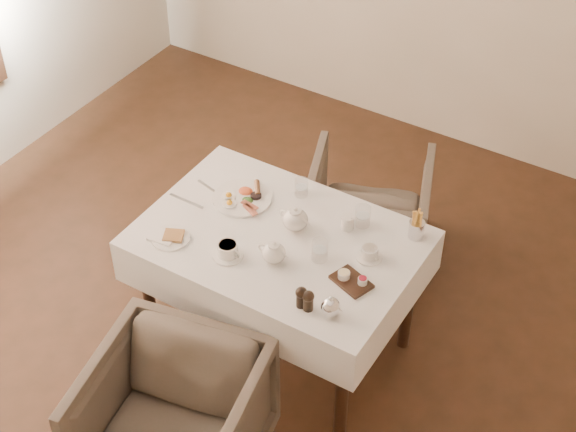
# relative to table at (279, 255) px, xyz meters

# --- Properties ---
(table) EXTENTS (1.28, 0.88, 0.75)m
(table) POSITION_rel_table_xyz_m (0.00, 0.00, 0.00)
(table) COLOR black
(table) RESTS_ON ground
(armchair_near) EXTENTS (0.83, 0.85, 0.66)m
(armchair_near) POSITION_rel_table_xyz_m (-0.00, -0.85, -0.31)
(armchair_near) COLOR brown
(armchair_near) RESTS_ON ground
(armchair_far) EXTENTS (0.84, 0.85, 0.61)m
(armchair_far) POSITION_rel_table_xyz_m (0.05, 0.86, -0.33)
(armchair_far) COLOR brown
(armchair_far) RESTS_ON ground
(breakfast_plate) EXTENTS (0.29, 0.29, 0.04)m
(breakfast_plate) POSITION_rel_table_xyz_m (-0.29, 0.14, 0.13)
(breakfast_plate) COLOR white
(breakfast_plate) RESTS_ON table
(side_plate) EXTENTS (0.18, 0.18, 0.02)m
(side_plate) POSITION_rel_table_xyz_m (-0.42, -0.27, 0.12)
(side_plate) COLOR white
(side_plate) RESTS_ON table
(teapot_centre) EXTENTS (0.17, 0.13, 0.13)m
(teapot_centre) POSITION_rel_table_xyz_m (0.04, 0.09, 0.18)
(teapot_centre) COLOR white
(teapot_centre) RESTS_ON table
(teapot_front) EXTENTS (0.15, 0.12, 0.12)m
(teapot_front) POSITION_rel_table_xyz_m (0.07, -0.15, 0.18)
(teapot_front) COLOR white
(teapot_front) RESTS_ON table
(creamer) EXTENTS (0.07, 0.07, 0.07)m
(creamer) POSITION_rel_table_xyz_m (0.24, 0.22, 0.15)
(creamer) COLOR white
(creamer) RESTS_ON table
(teacup_near) EXTENTS (0.14, 0.14, 0.07)m
(teacup_near) POSITION_rel_table_xyz_m (-0.13, -0.23, 0.15)
(teacup_near) COLOR white
(teacup_near) RESTS_ON table
(teacup_far) EXTENTS (0.12, 0.12, 0.06)m
(teacup_far) POSITION_rel_table_xyz_m (0.42, 0.10, 0.14)
(teacup_far) COLOR white
(teacup_far) RESTS_ON table
(glass_left) EXTENTS (0.08, 0.08, 0.09)m
(glass_left) POSITION_rel_table_xyz_m (-0.07, 0.32, 0.16)
(glass_left) COLOR silver
(glass_left) RESTS_ON table
(glass_mid) EXTENTS (0.09, 0.09, 0.10)m
(glass_mid) POSITION_rel_table_xyz_m (0.23, -0.03, 0.17)
(glass_mid) COLOR silver
(glass_mid) RESTS_ON table
(glass_right) EXTENTS (0.08, 0.08, 0.10)m
(glass_right) POSITION_rel_table_xyz_m (0.29, 0.28, 0.17)
(glass_right) COLOR silver
(glass_right) RESTS_ON table
(condiment_board) EXTENTS (0.20, 0.17, 0.04)m
(condiment_board) POSITION_rel_table_xyz_m (0.43, -0.09, 0.13)
(condiment_board) COLOR black
(condiment_board) RESTS_ON table
(pepper_mill_left) EXTENTS (0.07, 0.07, 0.11)m
(pepper_mill_left) POSITION_rel_table_xyz_m (0.31, -0.32, 0.17)
(pepper_mill_left) COLOR black
(pepper_mill_left) RESTS_ON table
(pepper_mill_right) EXTENTS (0.06, 0.06, 0.10)m
(pepper_mill_right) POSITION_rel_table_xyz_m (0.35, -0.32, 0.17)
(pepper_mill_right) COLOR black
(pepper_mill_right) RESTS_ON table
(silver_pot) EXTENTS (0.11, 0.10, 0.11)m
(silver_pot) POSITION_rel_table_xyz_m (0.44, -0.30, 0.17)
(silver_pot) COLOR white
(silver_pot) RESTS_ON table
(fries_cup) EXTENTS (0.07, 0.07, 0.16)m
(fries_cup) POSITION_rel_table_xyz_m (0.54, 0.33, 0.19)
(fries_cup) COLOR silver
(fries_cup) RESTS_ON table
(cutlery_fork) EXTENTS (0.18, 0.06, 0.00)m
(cutlery_fork) POSITION_rel_table_xyz_m (-0.47, 0.12, 0.12)
(cutlery_fork) COLOR silver
(cutlery_fork) RESTS_ON table
(cutlery_knife) EXTENTS (0.20, 0.02, 0.00)m
(cutlery_knife) POSITION_rel_table_xyz_m (-0.52, -0.02, 0.12)
(cutlery_knife) COLOR silver
(cutlery_knife) RESTS_ON table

